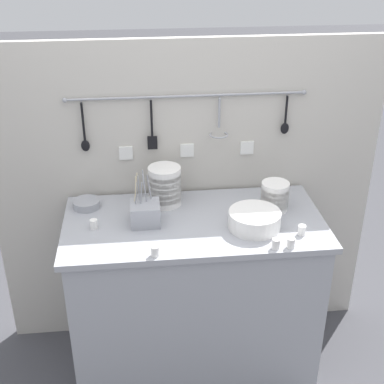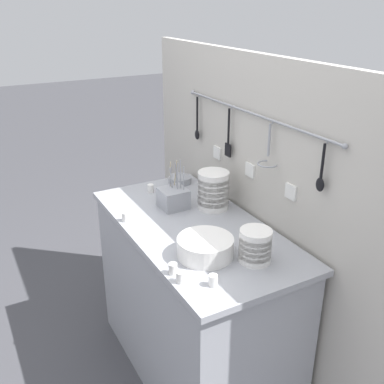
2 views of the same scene
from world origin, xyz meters
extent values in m
plane|color=#424247|center=(0.00, 0.00, 0.00)|extent=(20.00, 20.00, 0.00)
cube|color=#9EA0A8|center=(0.00, 0.00, 0.91)|extent=(1.27, 0.64, 0.03)
cube|color=#9EA0A8|center=(0.00, 0.00, 0.45)|extent=(1.22, 0.61, 0.89)
cube|color=#BCB7AD|center=(0.00, 0.35, 0.87)|extent=(2.07, 0.04, 1.73)
cylinder|color=#93969E|center=(0.00, 0.32, 1.45)|extent=(1.19, 0.01, 0.01)
sphere|color=#93969E|center=(-0.60, 0.32, 1.45)|extent=(0.02, 0.02, 0.02)
sphere|color=#93969E|center=(0.60, 0.32, 1.45)|extent=(0.02, 0.02, 0.02)
cylinder|color=black|center=(-0.52, 0.31, 1.34)|extent=(0.01, 0.01, 0.20)
ellipsoid|color=black|center=(-0.52, 0.31, 1.22)|extent=(0.04, 0.02, 0.06)
cylinder|color=#93969E|center=(-0.52, 0.32, 1.45)|extent=(0.00, 0.01, 0.02)
cylinder|color=black|center=(-0.18, 0.31, 1.34)|extent=(0.01, 0.01, 0.19)
cube|color=black|center=(-0.18, 0.31, 1.22)|extent=(0.05, 0.01, 0.07)
cylinder|color=#93969E|center=(-0.18, 0.32, 1.45)|extent=(0.01, 0.01, 0.02)
cylinder|color=#93969E|center=(0.16, 0.31, 1.36)|extent=(0.01, 0.01, 0.15)
torus|color=#93969E|center=(0.16, 0.31, 1.25)|extent=(0.10, 0.10, 0.01)
cylinder|color=#93969E|center=(0.16, 0.32, 1.45)|extent=(0.01, 0.01, 0.02)
cylinder|color=black|center=(0.51, 0.31, 1.37)|extent=(0.01, 0.01, 0.15)
ellipsoid|color=black|center=(0.51, 0.31, 1.27)|extent=(0.04, 0.02, 0.06)
cylinder|color=#93969E|center=(0.51, 0.32, 1.45)|extent=(0.00, 0.01, 0.02)
cube|color=white|center=(-0.32, 0.33, 1.16)|extent=(0.07, 0.01, 0.07)
cube|color=white|center=(0.00, 0.33, 1.16)|extent=(0.07, 0.01, 0.07)
cube|color=white|center=(0.32, 0.33, 1.16)|extent=(0.07, 0.01, 0.07)
cylinder|color=white|center=(0.41, 0.07, 0.95)|extent=(0.14, 0.14, 0.05)
cylinder|color=white|center=(0.41, 0.07, 0.97)|extent=(0.14, 0.14, 0.05)
cylinder|color=white|center=(0.41, 0.07, 1.00)|extent=(0.14, 0.14, 0.05)
cylinder|color=white|center=(0.41, 0.07, 1.02)|extent=(0.14, 0.14, 0.05)
cylinder|color=white|center=(0.41, 0.07, 1.05)|extent=(0.14, 0.14, 0.05)
cylinder|color=white|center=(-0.13, 0.19, 0.95)|extent=(0.17, 0.17, 0.05)
cylinder|color=white|center=(-0.13, 0.19, 0.98)|extent=(0.17, 0.17, 0.05)
cylinder|color=white|center=(-0.13, 0.19, 1.01)|extent=(0.17, 0.17, 0.05)
cylinder|color=white|center=(-0.13, 0.19, 1.04)|extent=(0.17, 0.17, 0.05)
cylinder|color=white|center=(-0.13, 0.19, 1.07)|extent=(0.17, 0.17, 0.05)
cylinder|color=white|center=(-0.13, 0.19, 1.10)|extent=(0.17, 0.17, 0.05)
cylinder|color=white|center=(0.28, -0.09, 0.93)|extent=(0.25, 0.25, 0.01)
cylinder|color=white|center=(0.28, -0.09, 0.94)|extent=(0.25, 0.25, 0.01)
cylinder|color=white|center=(0.28, -0.09, 0.95)|extent=(0.25, 0.25, 0.01)
cylinder|color=white|center=(0.28, -0.09, 0.96)|extent=(0.25, 0.25, 0.01)
cylinder|color=white|center=(0.28, -0.09, 0.97)|extent=(0.25, 0.25, 0.01)
cylinder|color=white|center=(0.28, -0.09, 0.98)|extent=(0.25, 0.25, 0.01)
cylinder|color=white|center=(0.28, -0.09, 0.99)|extent=(0.25, 0.25, 0.01)
cylinder|color=white|center=(0.28, -0.09, 1.01)|extent=(0.25, 0.25, 0.01)
cylinder|color=#93969E|center=(-0.53, 0.20, 0.94)|extent=(0.14, 0.14, 0.04)
cube|color=#93969E|center=(-0.23, 0.01, 0.98)|extent=(0.14, 0.14, 0.11)
cylinder|color=#93969E|center=(-0.25, 0.01, 1.06)|extent=(0.02, 0.03, 0.17)
cylinder|color=#93969E|center=(-0.23, 0.05, 1.08)|extent=(0.02, 0.01, 0.21)
cylinder|color=#93969E|center=(-0.23, 0.03, 1.07)|extent=(0.02, 0.02, 0.19)
cylinder|color=#C6B793|center=(-0.28, 0.04, 1.08)|extent=(0.03, 0.02, 0.20)
cylinder|color=#C6B793|center=(-0.28, 0.01, 1.07)|extent=(0.01, 0.01, 0.19)
cylinder|color=#93969E|center=(-0.26, 0.04, 1.07)|extent=(0.01, 0.01, 0.19)
cylinder|color=#93969E|center=(-0.21, 0.05, 1.07)|extent=(0.03, 0.02, 0.18)
cylinder|color=#93969E|center=(-0.28, 0.01, 1.06)|extent=(0.02, 0.02, 0.16)
cylinder|color=white|center=(-0.48, -0.02, 0.95)|extent=(0.04, 0.04, 0.05)
cylinder|color=white|center=(-0.20, -0.28, 0.95)|extent=(0.04, 0.04, 0.05)
cylinder|color=white|center=(0.40, -0.28, 0.95)|extent=(0.04, 0.04, 0.05)
cylinder|color=white|center=(0.33, -0.28, 0.95)|extent=(0.04, 0.04, 0.05)
cylinder|color=white|center=(0.48, -0.18, 0.95)|extent=(0.04, 0.04, 0.05)
camera|label=1|loc=(-0.26, -2.23, 2.25)|focal=50.00mm
camera|label=2|loc=(1.74, -0.96, 1.97)|focal=42.00mm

